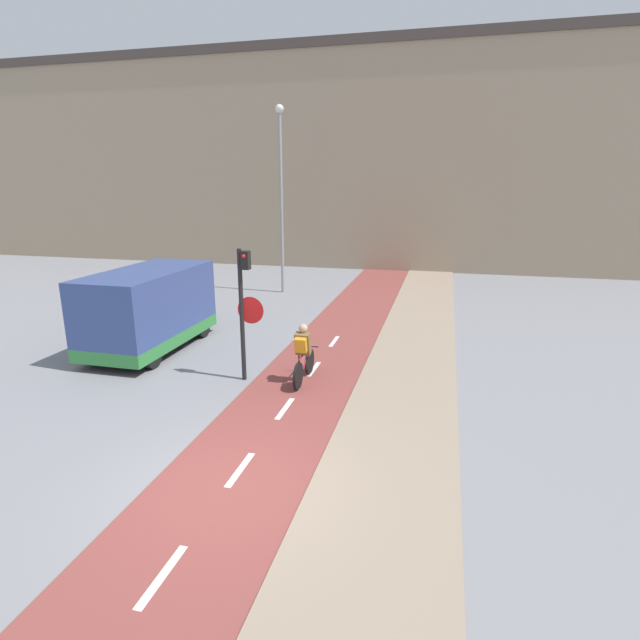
% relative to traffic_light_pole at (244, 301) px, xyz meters
% --- Properties ---
extents(ground_plane, '(120.00, 120.00, 0.00)m').
position_rel_traffic_light_pole_xyz_m(ground_plane, '(1.46, -4.43, -2.04)').
color(ground_plane, gray).
extents(bike_lane, '(2.56, 60.00, 0.02)m').
position_rel_traffic_light_pole_xyz_m(bike_lane, '(1.46, -4.42, -2.03)').
color(bike_lane, brown).
rests_on(bike_lane, ground_plane).
extents(sidewalk_strip, '(2.40, 60.00, 0.05)m').
position_rel_traffic_light_pole_xyz_m(sidewalk_strip, '(3.94, -4.43, -2.02)').
color(sidewalk_strip, gray).
rests_on(sidewalk_strip, ground_plane).
extents(building_row_background, '(60.00, 5.20, 12.34)m').
position_rel_traffic_light_pole_xyz_m(building_row_background, '(1.46, 19.98, 4.13)').
color(building_row_background, gray).
rests_on(building_row_background, ground_plane).
extents(traffic_light_pole, '(0.67, 0.25, 3.31)m').
position_rel_traffic_light_pole_xyz_m(traffic_light_pole, '(0.00, 0.00, 0.00)').
color(traffic_light_pole, black).
rests_on(traffic_light_pole, ground_plane).
extents(street_lamp_far, '(0.36, 0.36, 8.01)m').
position_rel_traffic_light_pole_xyz_m(street_lamp_far, '(-2.44, 10.33, 2.75)').
color(street_lamp_far, gray).
rests_on(street_lamp_far, ground_plane).
extents(cyclist_near, '(0.46, 1.73, 1.50)m').
position_rel_traffic_light_pole_xyz_m(cyclist_near, '(1.42, 0.19, -1.33)').
color(cyclist_near, black).
rests_on(cyclist_near, ground_plane).
extents(van, '(2.07, 4.49, 2.38)m').
position_rel_traffic_light_pole_xyz_m(van, '(-3.70, 1.61, -0.87)').
color(van, '#334784').
rests_on(van, ground_plane).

